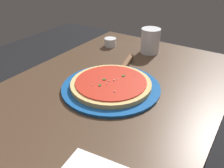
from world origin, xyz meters
The scene contains 6 objects.
restaurant_table centered at (0.00, 0.00, 0.59)m, with size 1.13×0.73×0.72m.
serving_plate centered at (0.02, 0.00, 0.73)m, with size 0.35×0.35×0.01m, color #195199.
pizza centered at (0.02, 0.00, 0.74)m, with size 0.28×0.28×0.02m.
pizza_server centered at (0.18, 0.04, 0.74)m, with size 0.22×0.10×0.01m.
cup_tall_drink centered at (0.40, 0.03, 0.78)m, with size 0.09×0.09×0.11m, color silver.
cup_small_sauce centered at (0.37, 0.23, 0.74)m, with size 0.06×0.06×0.04m, color silver.
Camera 1 is at (-0.58, -0.40, 1.16)m, focal length 38.13 mm.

